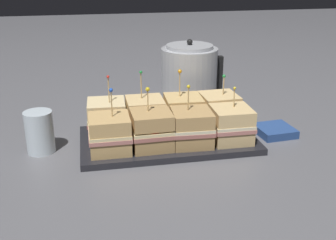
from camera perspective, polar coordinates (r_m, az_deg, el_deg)
The scene contains 13 objects.
ground_plane at distance 1.22m, azimuth 0.00°, elevation -3.12°, with size 6.00×6.00×0.00m, color slate.
serving_platter at distance 1.22m, azimuth 0.00°, elevation -2.74°, with size 0.50×0.27×0.02m.
sandwich_front_far_left at distance 1.13m, azimuth -7.89°, elevation -1.86°, with size 0.11×0.11×0.17m.
sandwich_front_center_left at distance 1.14m, azimuth -2.24°, elevation -1.33°, with size 0.11×0.11×0.17m.
sandwich_front_center_right at distance 1.16m, azimuth 3.22°, elevation -1.03°, with size 0.12×0.12×0.17m.
sandwich_front_far_right at distance 1.19m, azimuth 8.53°, elevation -0.60°, with size 0.11×0.11×0.16m.
sandwich_back_far_left at distance 1.23m, azimuth -8.28°, elevation 0.28°, with size 0.12×0.12×0.18m.
sandwich_back_center_left at distance 1.24m, azimuth -3.11°, elevation 0.62°, with size 0.11×0.11×0.18m.
sandwich_back_center_right at distance 1.26m, azimuth 2.08°, elevation 0.95°, with size 0.12×0.12×0.18m.
sandwich_back_far_right at distance 1.29m, azimuth 6.89°, elevation 1.29°, with size 0.12×0.12×0.16m.
kettle_steel at distance 1.49m, azimuth 2.90°, elevation 5.84°, with size 0.22×0.20×0.24m.
drinking_glass at distance 1.20m, azimuth -17.00°, elevation -1.56°, with size 0.08×0.08×0.12m.
napkin_stack at distance 1.32m, azimuth 14.27°, elevation -1.43°, with size 0.11×0.11×0.02m.
Camera 1 is at (-0.21, -1.09, 0.50)m, focal length 45.00 mm.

